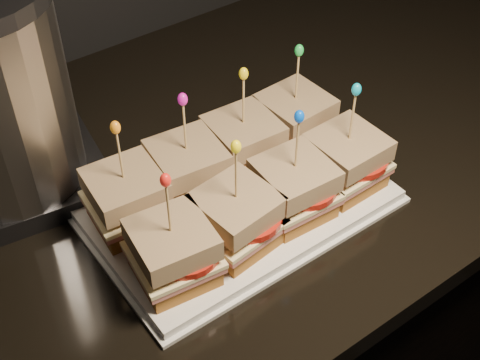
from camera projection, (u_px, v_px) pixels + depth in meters
cabinet at (299, 294)px, 1.38m from camera, size 2.38×0.66×0.90m
granite_slab at (317, 114)px, 1.06m from camera, size 2.42×0.70×0.04m
platter at (240, 206)px, 0.87m from camera, size 0.37×0.23×0.02m
platter_rim at (240, 209)px, 0.87m from camera, size 0.38×0.24×0.01m
sandwich_0_bread_bot at (130, 214)px, 0.83m from camera, size 0.09×0.09×0.02m
sandwich_0_ham at (128, 206)px, 0.82m from camera, size 0.10×0.10×0.01m
sandwich_0_cheese at (128, 202)px, 0.82m from camera, size 0.10×0.10×0.01m
sandwich_0_tomato at (138, 196)px, 0.81m from camera, size 0.08×0.08×0.01m
sandwich_0_bread_top at (125, 186)px, 0.80m from camera, size 0.09×0.09×0.03m
sandwich_0_pick at (120, 158)px, 0.77m from camera, size 0.00×0.00×0.09m
sandwich_0_frill at (115, 127)px, 0.74m from camera, size 0.01×0.01×0.02m
sandwich_1_bread_bot at (189, 186)px, 0.87m from camera, size 0.09×0.09×0.02m
sandwich_1_ham at (188, 177)px, 0.86m from camera, size 0.10×0.10×0.01m
sandwich_1_cheese at (188, 173)px, 0.85m from camera, size 0.10×0.10×0.01m
sandwich_1_tomato at (198, 167)px, 0.85m from camera, size 0.08×0.08×0.01m
sandwich_1_bread_top at (187, 157)px, 0.83m from camera, size 0.09×0.09×0.03m
sandwich_1_pick at (185, 129)px, 0.80m from camera, size 0.00×0.00×0.09m
sandwich_1_frill at (183, 99)px, 0.77m from camera, size 0.01×0.01×0.02m
sandwich_2_bread_bot at (243, 159)px, 0.91m from camera, size 0.09×0.09×0.02m
sandwich_2_ham at (243, 150)px, 0.90m from camera, size 0.10×0.09×0.01m
sandwich_2_cheese at (243, 146)px, 0.89m from camera, size 0.10×0.10×0.01m
sandwich_2_tomato at (253, 141)px, 0.89m from camera, size 0.08×0.08×0.01m
sandwich_2_bread_top at (243, 131)px, 0.87m from camera, size 0.09×0.09×0.03m
sandwich_2_pick at (243, 103)px, 0.84m from camera, size 0.00×0.00×0.09m
sandwich_2_frill at (244, 74)px, 0.81m from camera, size 0.01×0.01×0.02m
sandwich_3_bread_bot at (293, 135)px, 0.94m from camera, size 0.09×0.09×0.02m
sandwich_3_ham at (294, 126)px, 0.93m from camera, size 0.10×0.09×0.01m
sandwich_3_cheese at (294, 122)px, 0.93m from camera, size 0.10×0.09×0.01m
sandwich_3_tomato at (304, 117)px, 0.93m from camera, size 0.08×0.08×0.01m
sandwich_3_bread_top at (295, 107)px, 0.91m from camera, size 0.09×0.09×0.03m
sandwich_3_pick at (297, 80)px, 0.88m from camera, size 0.00×0.00×0.09m
sandwich_3_frill at (299, 50)px, 0.85m from camera, size 0.01×0.01×0.02m
sandwich_4_bread_bot at (175, 268)px, 0.77m from camera, size 0.09×0.09×0.02m
sandwich_4_ham at (174, 259)px, 0.76m from camera, size 0.10×0.10×0.01m
sandwich_4_cheese at (173, 255)px, 0.75m from camera, size 0.10×0.10×0.01m
sandwich_4_tomato at (185, 249)px, 0.75m from camera, size 0.08×0.08×0.01m
sandwich_4_bread_top at (172, 239)px, 0.74m from camera, size 0.10×0.10×0.03m
sandwich_4_pick at (169, 211)px, 0.70m from camera, size 0.00×0.00×0.09m
sandwich_4_frill at (165, 180)px, 0.67m from camera, size 0.01×0.01×0.02m
sandwich_5_bread_bot at (236, 234)px, 0.81m from camera, size 0.09×0.09×0.02m
sandwich_5_ham at (236, 225)px, 0.80m from camera, size 0.10×0.10×0.01m
sandwich_5_cheese at (236, 221)px, 0.79m from camera, size 0.10×0.10×0.01m
sandwich_5_tomato at (247, 215)px, 0.79m from camera, size 0.08×0.08×0.01m
sandwich_5_bread_top at (236, 206)px, 0.77m from camera, size 0.09×0.09×0.03m
sandwich_5_pick at (236, 177)px, 0.74m from camera, size 0.00×0.00×0.09m
sandwich_5_frill at (236, 147)px, 0.71m from camera, size 0.01×0.01×0.02m
sandwich_6_bread_bot at (293, 203)px, 0.84m from camera, size 0.09×0.09×0.02m
sandwich_6_ham at (293, 195)px, 0.83m from camera, size 0.10×0.09×0.01m
sandwich_6_cheese at (294, 191)px, 0.83m from camera, size 0.10×0.10×0.01m
sandwich_6_tomato at (304, 185)px, 0.83m from camera, size 0.08×0.08×0.01m
sandwich_6_bread_top at (295, 175)px, 0.81m from camera, size 0.09×0.09×0.03m
sandwich_6_pick at (297, 147)px, 0.78m from camera, size 0.00×0.00×0.09m
sandwich_6_frill at (299, 117)px, 0.75m from camera, size 0.01×0.01×0.02m
sandwich_7_bread_bot at (344, 175)px, 0.88m from camera, size 0.09×0.09×0.02m
sandwich_7_ham at (345, 167)px, 0.87m from camera, size 0.09×0.09×0.01m
sandwich_7_cheese at (346, 163)px, 0.87m from camera, size 0.10×0.09×0.01m
sandwich_7_tomato at (356, 157)px, 0.86m from camera, size 0.08×0.08×0.01m
sandwich_7_bread_top at (348, 147)px, 0.85m from camera, size 0.09×0.09×0.03m
sandwich_7_pick at (352, 120)px, 0.82m from camera, size 0.00×0.00×0.09m
sandwich_7_frill at (356, 89)px, 0.79m from camera, size 0.01×0.01×0.02m
appliance_base at (16, 179)px, 0.90m from camera, size 0.26×0.22×0.03m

